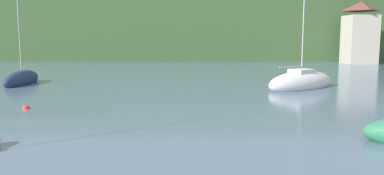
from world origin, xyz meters
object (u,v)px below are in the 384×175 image
at_px(shore_building_westcentral, 360,34).
at_px(sailboat_far_9, 301,82).
at_px(mooring_buoy_near, 26,109).
at_px(sailboat_far_5, 22,80).

bearing_deg(shore_building_westcentral, sailboat_far_9, -120.83).
height_order(sailboat_far_9, mooring_buoy_near, sailboat_far_9).
xyz_separation_m(sailboat_far_9, mooring_buoy_near, (-21.62, -10.24, -0.56)).
bearing_deg(sailboat_far_9, mooring_buoy_near, 170.29).
xyz_separation_m(sailboat_far_5, sailboat_far_9, (27.70, -3.55, 0.11)).
height_order(sailboat_far_5, mooring_buoy_near, sailboat_far_5).
distance_m(shore_building_westcentral, sailboat_far_5, 56.37).
relative_size(shore_building_westcentral, mooring_buoy_near, 21.88).
bearing_deg(sailboat_far_5, mooring_buoy_near, 25.01).
xyz_separation_m(shore_building_westcentral, sailboat_far_9, (-19.91, -33.35, -4.77)).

